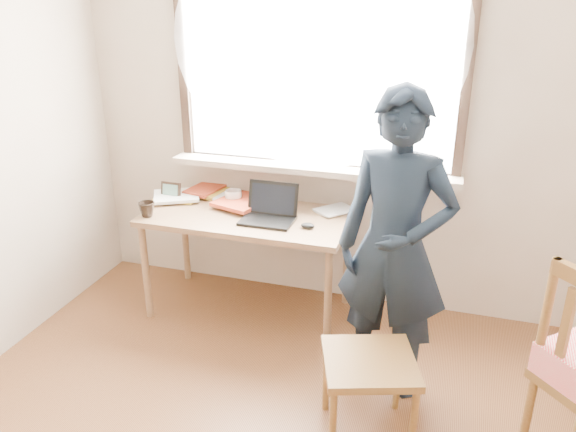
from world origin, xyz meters
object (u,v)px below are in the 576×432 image
(person, at_px, (395,248))
(mug_dark, at_px, (147,209))
(laptop, at_px, (270,211))
(work_chair, at_px, (369,371))
(desk, at_px, (247,225))
(mug_white, at_px, (233,197))

(person, bearing_deg, mug_dark, 178.75)
(laptop, relative_size, person, 0.20)
(work_chair, bearing_deg, mug_dark, 155.74)
(laptop, bearing_deg, mug_dark, -166.31)
(desk, relative_size, mug_white, 11.30)
(work_chair, bearing_deg, person, 85.45)
(desk, xyz_separation_m, laptop, (0.16, -0.03, 0.12))
(person, bearing_deg, laptop, 159.71)
(laptop, bearing_deg, mug_white, 148.91)
(work_chair, xyz_separation_m, person, (0.03, 0.42, 0.44))
(laptop, bearing_deg, person, -28.45)
(laptop, distance_m, mug_dark, 0.76)
(mug_white, relative_size, mug_dark, 1.13)
(laptop, height_order, person, person)
(work_chair, relative_size, person, 0.32)
(laptop, distance_m, person, 0.92)
(mug_dark, bearing_deg, desk, 20.32)
(mug_white, bearing_deg, mug_dark, -138.74)
(mug_dark, xyz_separation_m, work_chair, (1.51, -0.68, -0.37))
(mug_white, xyz_separation_m, work_chair, (1.09, -1.05, -0.37))
(mug_dark, distance_m, person, 1.56)
(mug_dark, bearing_deg, laptop, 13.69)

